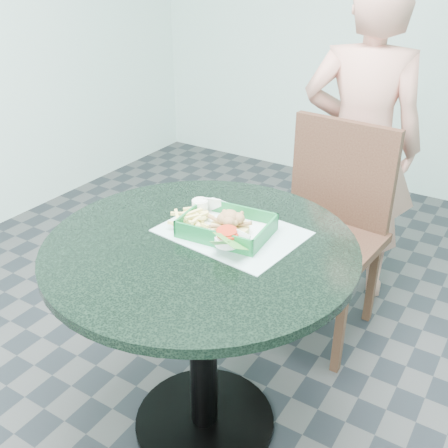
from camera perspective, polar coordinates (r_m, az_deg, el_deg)
The scene contains 10 objects.
floor at distance 2.09m, azimuth -2.10°, elevation -20.69°, with size 4.00×5.00×0.02m, color #303335.
cafe_table at distance 1.69m, azimuth -2.44°, elevation -7.59°, with size 0.96×0.96×0.75m.
dining_chair at distance 2.30m, azimuth 11.28°, elevation 0.72°, with size 0.47×0.47×0.93m.
diner_person at distance 2.51m, azimuth 14.61°, elevation 8.21°, with size 0.55×0.36×1.51m, color tan.
placemat at distance 1.66m, azimuth 0.86°, elevation -1.46°, with size 0.42×0.32×0.00m, color #96BAB7.
food_basket at distance 1.64m, azimuth 0.29°, elevation -1.16°, with size 0.27×0.20×0.05m.
crab_sandwich at distance 1.61m, azimuth 0.58°, elevation -0.37°, with size 0.12×0.12×0.07m.
fries_pile at distance 1.68m, azimuth -3.09°, elevation 0.32°, with size 0.11×0.12×0.04m, color #E7D871, non-canonical shape.
sauce_ramekin at distance 1.74m, azimuth -2.24°, elevation 1.75°, with size 0.05×0.05×0.03m.
garnish_cup at distance 1.54m, azimuth 0.12°, elevation -2.26°, with size 0.11×0.11×0.04m.
Camera 1 is at (0.80, -1.13, 1.56)m, focal length 42.00 mm.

